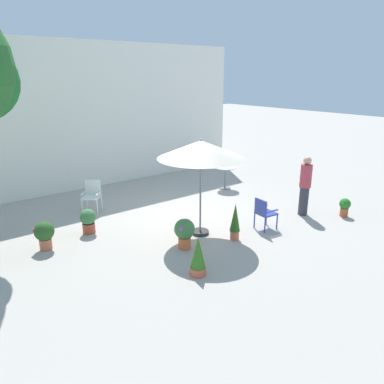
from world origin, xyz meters
The scene contains 13 objects.
ground_plane centered at (0.00, 0.00, 0.00)m, with size 60.00×60.00×0.00m, color #AEA69B.
villa_facade centered at (0.00, 4.72, 2.48)m, with size 10.76×0.30×4.95m, color white.
patio_umbrella_0 centered at (-0.39, -0.96, 2.15)m, with size 2.09×2.09×2.44m.
cafe_table_0 centered at (2.75, 1.52, 0.55)m, with size 0.75×0.75×0.78m.
patio_chair_0 centered at (1.09, -1.75, 0.49)m, with size 0.50×0.48×0.84m.
patio_chair_1 centered at (-1.86, 2.25, 0.54)m, with size 0.65×0.65×0.93m.
potted_plant_0 centered at (0.05, -1.75, 0.48)m, with size 0.25×0.25×0.93m.
potted_plant_1 centered at (3.60, -2.54, 0.31)m, with size 0.31×0.31×0.53m.
potted_plant_2 centered at (-1.19, -1.37, 0.42)m, with size 0.48×0.48×0.72m.
potted_plant_3 centered at (-3.76, 0.56, 0.40)m, with size 0.47×0.45×0.68m.
potted_plant_4 centered at (-1.69, -2.50, 0.40)m, with size 0.33×0.33×0.84m.
potted_plant_5 centered at (-2.60, 0.82, 0.35)m, with size 0.41×0.41×0.64m.
standing_person centered at (2.79, -1.73, 0.88)m, with size 0.44×0.44×1.70m.
Camera 1 is at (-5.84, -7.63, 3.87)m, focal length 34.51 mm.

